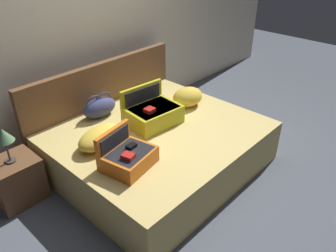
# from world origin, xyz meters

# --- Properties ---
(ground_plane) EXTENTS (12.00, 12.00, 0.00)m
(ground_plane) POSITION_xyz_m (0.00, 0.00, 0.00)
(ground_plane) COLOR #4C515B
(back_wall) EXTENTS (8.00, 0.10, 2.60)m
(back_wall) POSITION_xyz_m (0.00, 1.65, 1.30)
(back_wall) COLOR beige
(back_wall) RESTS_ON ground
(bed) EXTENTS (2.09, 1.81, 0.48)m
(bed) POSITION_xyz_m (0.00, 0.40, 0.24)
(bed) COLOR tan
(bed) RESTS_ON ground
(headboard) EXTENTS (2.14, 0.08, 1.00)m
(headboard) POSITION_xyz_m (0.00, 1.34, 0.50)
(headboard) COLOR brown
(headboard) RESTS_ON ground
(hard_case_large) EXTENTS (0.59, 0.48, 0.39)m
(hard_case_large) POSITION_xyz_m (0.06, 0.55, 0.60)
(hard_case_large) COLOR gold
(hard_case_large) RESTS_ON bed
(hard_case_medium) EXTENTS (0.50, 0.45, 0.33)m
(hard_case_medium) POSITION_xyz_m (-0.64, 0.17, 0.58)
(hard_case_medium) COLOR #D16619
(hard_case_medium) RESTS_ON bed
(duffel_bag) EXTENTS (0.42, 0.23, 0.28)m
(duffel_bag) POSITION_xyz_m (-0.24, 1.10, 0.60)
(duffel_bag) COLOR navy
(duffel_bag) RESTS_ON bed
(pillow_near_headboard) EXTENTS (0.56, 0.39, 0.18)m
(pillow_near_headboard) POSITION_xyz_m (-0.60, 0.62, 0.57)
(pillow_near_headboard) COLOR gold
(pillow_near_headboard) RESTS_ON bed
(pillow_center_head) EXTENTS (0.42, 0.34, 0.22)m
(pillow_center_head) POSITION_xyz_m (0.65, 0.55, 0.59)
(pillow_center_head) COLOR gold
(pillow_center_head) RESTS_ON bed
(nightstand) EXTENTS (0.44, 0.40, 0.46)m
(nightstand) POSITION_xyz_m (-1.33, 1.05, 0.23)
(nightstand) COLOR brown
(nightstand) RESTS_ON ground
(table_lamp) EXTENTS (0.18, 0.18, 0.36)m
(table_lamp) POSITION_xyz_m (-1.33, 1.05, 0.73)
(table_lamp) COLOR #3F3833
(table_lamp) RESTS_ON nightstand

